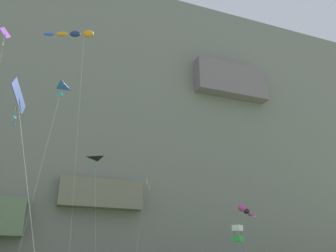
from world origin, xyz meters
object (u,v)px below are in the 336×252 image
kite_banner_near_cliff (147,191)px  kite_windsock_low_center (76,34)px  kite_windsock_high_right (246,211)px  kite_diamond_upper_mid (19,98)px  kite_delta_far_left (55,97)px  kite_diamond_mid_center (3,43)px  kite_box_upper_right (238,234)px  kite_delta_high_left (97,167)px

kite_banner_near_cliff → kite_windsock_low_center: (-12.01, -8.40, 16.38)m
kite_windsock_high_right → kite_diamond_upper_mid: (-30.67, -22.32, 2.10)m
kite_delta_far_left → kite_diamond_mid_center: bearing=121.9°
kite_windsock_high_right → kite_diamond_mid_center: (-34.79, -2.70, 18.14)m
kite_delta_far_left → kite_diamond_upper_mid: bearing=-105.2°
kite_delta_far_left → kite_diamond_upper_mid: (-2.45, -9.05, -4.77)m
kite_diamond_mid_center → kite_banner_near_cliff: size_ratio=2.26×
kite_delta_far_left → kite_diamond_mid_center: size_ratio=0.58×
kite_box_upper_right → kite_diamond_upper_mid: size_ratio=0.61×
kite_windsock_high_right → kite_box_upper_right: kite_windsock_high_right is taller
kite_delta_high_left → kite_box_upper_right: 21.12m
kite_banner_near_cliff → kite_diamond_upper_mid: (-16.10, -23.28, 0.09)m
kite_diamond_mid_center → kite_banner_near_cliff: kite_diamond_mid_center is taller
kite_windsock_high_right → kite_windsock_low_center: (-26.58, -7.43, 18.38)m
kite_delta_far_left → kite_windsock_low_center: (1.64, 5.83, 11.52)m
kite_delta_high_left → kite_diamond_upper_mid: (-8.91, -21.68, -1.98)m
kite_delta_high_left → kite_box_upper_right: kite_delta_high_left is taller
kite_diamond_mid_center → kite_banner_near_cliff: 26.13m
kite_delta_high_left → kite_banner_near_cliff: kite_delta_high_left is taller
kite_windsock_high_right → kite_delta_high_left: (-21.76, -0.64, 4.08)m
kite_windsock_high_right → kite_delta_high_left: 22.15m
kite_diamond_upper_mid → kite_diamond_mid_center: bearing=101.9°
kite_delta_far_left → kite_banner_near_cliff: kite_delta_far_left is taller
kite_delta_far_left → kite_box_upper_right: 30.89m
kite_banner_near_cliff → kite_diamond_upper_mid: bearing=-124.7°
kite_delta_far_left → kite_delta_high_left: size_ratio=1.19×
kite_windsock_high_right → kite_diamond_upper_mid: 37.98m
kite_diamond_upper_mid → kite_windsock_low_center: bearing=74.6°
kite_box_upper_right → kite_windsock_high_right: bearing=15.3°
kite_banner_near_cliff → kite_diamond_upper_mid: kite_diamond_upper_mid is taller
kite_diamond_mid_center → kite_diamond_upper_mid: kite_diamond_mid_center is taller
kite_diamond_mid_center → kite_delta_far_left: bearing=-58.1°
kite_diamond_mid_center → kite_box_upper_right: (32.85, 2.17, -21.37)m
kite_delta_high_left → kite_windsock_high_right: bearing=1.7°
kite_windsock_high_right → kite_diamond_upper_mid: kite_diamond_upper_mid is taller
kite_banner_near_cliff → kite_delta_far_left: bearing=-133.8°
kite_windsock_low_center → kite_banner_near_cliff: bearing=35.0°
kite_box_upper_right → kite_windsock_low_center: 33.49m
kite_delta_far_left → kite_banner_near_cliff: bearing=46.2°
kite_box_upper_right → kite_windsock_low_center: (-24.63, -6.90, 21.62)m
kite_delta_far_left → kite_box_upper_right: bearing=25.9°
kite_diamond_mid_center → kite_delta_high_left: 19.28m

